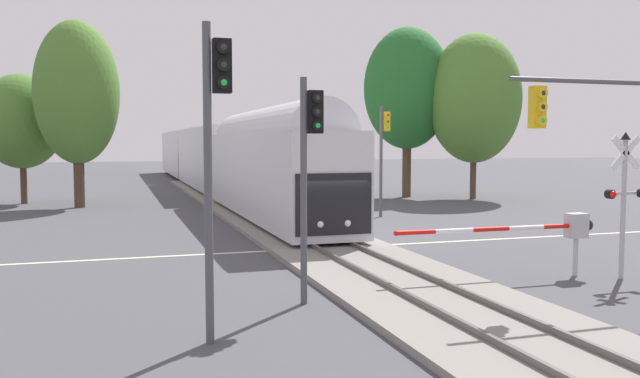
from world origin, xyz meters
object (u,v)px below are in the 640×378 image
object	(u,v)px
traffic_signal_near_left	(215,131)
oak_far_right	(407,89)
crossing_gate_near	(555,229)
maple_right_background	(474,98)
traffic_signal_near_right	(635,126)
traffic_signal_median	(310,153)
crossing_signal_mast	(625,190)
pine_left_background	(22,121)
oak_behind_train	(77,93)
traffic_signal_far_side	(384,143)
commuter_train	(212,156)

from	to	relation	value
traffic_signal_near_left	oak_far_right	xyz separation A→B (m)	(17.60, 29.09, 3.47)
crossing_gate_near	oak_far_right	distance (m)	27.71
crossing_gate_near	traffic_signal_near_left	xyz separation A→B (m)	(-10.01, -3.15, 2.64)
maple_right_background	traffic_signal_near_right	bearing A→B (deg)	-112.61
traffic_signal_near_right	oak_far_right	world-z (taller)	oak_far_right
traffic_signal_median	traffic_signal_near_right	bearing A→B (deg)	-9.38
crossing_signal_mast	pine_left_background	size ratio (longest dim) A/B	0.51
oak_behind_train	pine_left_background	size ratio (longest dim) A/B	1.35
crossing_gate_near	traffic_signal_far_side	xyz separation A→B (m)	(1.27, 15.23, 2.40)
traffic_signal_near_left	traffic_signal_near_right	size ratio (longest dim) A/B	1.08
pine_left_background	traffic_signal_near_left	bearing A→B (deg)	-77.15
commuter_train	oak_far_right	world-z (taller)	oak_far_right
traffic_signal_median	traffic_signal_near_right	distance (m)	8.25
commuter_train	traffic_signal_far_side	distance (m)	20.64
traffic_signal_median	pine_left_background	world-z (taller)	pine_left_background
commuter_train	crossing_signal_mast	bearing A→B (deg)	-80.01
traffic_signal_median	traffic_signal_far_side	distance (m)	18.25
commuter_train	oak_far_right	bearing A→B (deg)	-36.58
commuter_train	oak_far_right	size ratio (longest dim) A/B	5.35
traffic_signal_near_left	maple_right_background	bearing A→B (deg)	51.11
traffic_signal_median	traffic_signal_far_side	bearing A→B (deg)	61.43
crossing_gate_near	pine_left_background	bearing A→B (deg)	121.18
commuter_train	pine_left_background	world-z (taller)	pine_left_background
crossing_signal_mast	traffic_signal_far_side	distance (m)	16.05
crossing_gate_near	traffic_signal_far_side	bearing A→B (deg)	85.24
commuter_train	traffic_signal_near_right	bearing A→B (deg)	-81.92
traffic_signal_median	traffic_signal_near_left	distance (m)	3.50
traffic_signal_median	maple_right_background	world-z (taller)	maple_right_background
crossing_signal_mast	oak_behind_train	world-z (taller)	oak_behind_train
traffic_signal_near_right	oak_far_right	xyz separation A→B (m)	(6.94, 28.07, 3.28)
traffic_signal_median	oak_far_right	xyz separation A→B (m)	(15.05, 26.73, 3.93)
commuter_train	oak_behind_train	world-z (taller)	oak_behind_train
maple_right_background	crossing_signal_mast	bearing A→B (deg)	-111.66
crossing_signal_mast	traffic_signal_median	bearing A→B (deg)	-179.81
pine_left_background	maple_right_background	distance (m)	28.93
traffic_signal_near_left	oak_behind_train	world-z (taller)	oak_behind_train
crossing_signal_mast	pine_left_background	distance (m)	34.89
traffic_signal_near_left	oak_far_right	bearing A→B (deg)	58.82
traffic_signal_near_left	maple_right_background	distance (m)	33.83
oak_far_right	maple_right_background	world-z (taller)	oak_far_right
crossing_signal_mast	traffic_signal_near_right	bearing A→B (deg)	-126.93
crossing_gate_near	traffic_signal_median	world-z (taller)	traffic_signal_median
traffic_signal_near_left	traffic_signal_near_right	distance (m)	10.72
traffic_signal_median	crossing_gate_near	bearing A→B (deg)	6.07
commuter_train	oak_far_right	xyz separation A→B (m)	(12.20, -9.05, 4.76)
traffic_signal_far_side	traffic_signal_near_right	bearing A→B (deg)	-92.02
traffic_signal_near_right	crossing_signal_mast	bearing A→B (deg)	53.07
oak_behind_train	oak_far_right	size ratio (longest dim) A/B	0.92
crossing_signal_mast	traffic_signal_far_side	size ratio (longest dim) A/B	0.72
crossing_signal_mast	maple_right_background	bearing A→B (deg)	68.34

